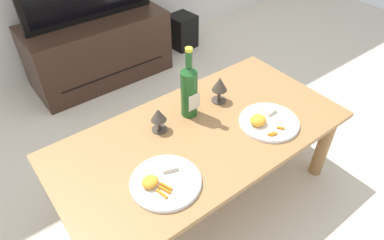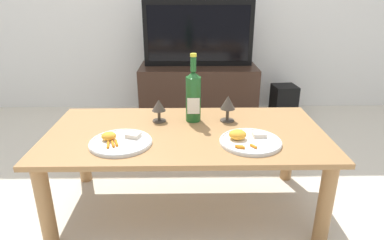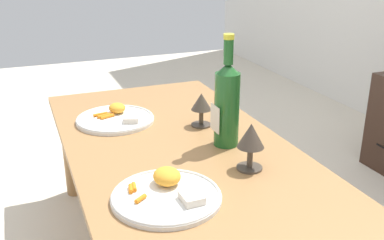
{
  "view_description": "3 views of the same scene",
  "coord_description": "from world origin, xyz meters",
  "px_view_note": "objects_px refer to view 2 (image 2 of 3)",
  "views": [
    {
      "loc": [
        -0.75,
        -0.9,
        1.54
      ],
      "look_at": [
        -0.03,
        0.03,
        0.52
      ],
      "focal_mm": 31.93,
      "sensor_mm": 36.0,
      "label": 1
    },
    {
      "loc": [
        0.01,
        -1.54,
        1.12
      ],
      "look_at": [
        0.03,
        0.01,
        0.51
      ],
      "focal_mm": 31.04,
      "sensor_mm": 36.0,
      "label": 2
    },
    {
      "loc": [
        1.27,
        -0.46,
        1.07
      ],
      "look_at": [
        -0.01,
        0.05,
        0.54
      ],
      "focal_mm": 42.38,
      "sensor_mm": 36.0,
      "label": 3
    }
  ],
  "objects_px": {
    "dining_table": "(186,144)",
    "floor_speaker": "(284,101)",
    "wine_bottle": "(193,95)",
    "tv_screen": "(198,34)",
    "dinner_plate_right": "(249,140)",
    "goblet_left": "(159,107)",
    "dinner_plate_left": "(120,142)",
    "goblet_right": "(228,104)",
    "tv_stand": "(198,92)"
  },
  "relations": [
    {
      "from": "dining_table",
      "to": "dinner_plate_left",
      "type": "xyz_separation_m",
      "value": [
        -0.3,
        -0.14,
        0.08
      ]
    },
    {
      "from": "tv_stand",
      "to": "dinner_plate_right",
      "type": "relative_size",
      "value": 3.6
    },
    {
      "from": "tv_screen",
      "to": "floor_speaker",
      "type": "bearing_deg",
      "value": 0.71
    },
    {
      "from": "dinner_plate_right",
      "to": "tv_stand",
      "type": "bearing_deg",
      "value": 96.81
    },
    {
      "from": "goblet_right",
      "to": "dinner_plate_right",
      "type": "height_order",
      "value": "goblet_right"
    },
    {
      "from": "tv_screen",
      "to": "dining_table",
      "type": "bearing_deg",
      "value": -94.5
    },
    {
      "from": "dining_table",
      "to": "goblet_left",
      "type": "distance_m",
      "value": 0.25
    },
    {
      "from": "wine_bottle",
      "to": "floor_speaker",
      "type": "bearing_deg",
      "value": 55.2
    },
    {
      "from": "floor_speaker",
      "to": "goblet_left",
      "type": "distance_m",
      "value": 1.7
    },
    {
      "from": "tv_screen",
      "to": "goblet_left",
      "type": "bearing_deg",
      "value": -101.4
    },
    {
      "from": "tv_stand",
      "to": "wine_bottle",
      "type": "bearing_deg",
      "value": -93.18
    },
    {
      "from": "floor_speaker",
      "to": "dinner_plate_right",
      "type": "xyz_separation_m",
      "value": [
        -0.62,
        -1.55,
        0.32
      ]
    },
    {
      "from": "floor_speaker",
      "to": "dinner_plate_left",
      "type": "distance_m",
      "value": 2.0
    },
    {
      "from": "dining_table",
      "to": "goblet_left",
      "type": "height_order",
      "value": "goblet_left"
    },
    {
      "from": "tv_stand",
      "to": "goblet_left",
      "type": "relative_size",
      "value": 8.4
    },
    {
      "from": "dining_table",
      "to": "goblet_right",
      "type": "xyz_separation_m",
      "value": [
        0.23,
        0.14,
        0.17
      ]
    },
    {
      "from": "dining_table",
      "to": "goblet_right",
      "type": "distance_m",
      "value": 0.31
    },
    {
      "from": "wine_bottle",
      "to": "dinner_plate_right",
      "type": "xyz_separation_m",
      "value": [
        0.25,
        -0.29,
        -0.13
      ]
    },
    {
      "from": "floor_speaker",
      "to": "dinner_plate_right",
      "type": "relative_size",
      "value": 1.03
    },
    {
      "from": "tv_screen",
      "to": "goblet_left",
      "type": "height_order",
      "value": "tv_screen"
    },
    {
      "from": "wine_bottle",
      "to": "dinner_plate_left",
      "type": "bearing_deg",
      "value": -139.86
    },
    {
      "from": "dining_table",
      "to": "goblet_right",
      "type": "height_order",
      "value": "goblet_right"
    },
    {
      "from": "tv_stand",
      "to": "dinner_plate_left",
      "type": "xyz_separation_m",
      "value": [
        -0.41,
        -1.54,
        0.22
      ]
    },
    {
      "from": "dining_table",
      "to": "floor_speaker",
      "type": "height_order",
      "value": "dining_table"
    },
    {
      "from": "dinner_plate_right",
      "to": "tv_screen",
      "type": "bearing_deg",
      "value": 96.82
    },
    {
      "from": "tv_stand",
      "to": "goblet_right",
      "type": "bearing_deg",
      "value": -84.78
    },
    {
      "from": "floor_speaker",
      "to": "wine_bottle",
      "type": "distance_m",
      "value": 1.6
    },
    {
      "from": "goblet_right",
      "to": "dining_table",
      "type": "bearing_deg",
      "value": -148.6
    },
    {
      "from": "dinner_plate_left",
      "to": "dinner_plate_right",
      "type": "relative_size",
      "value": 1.0
    },
    {
      "from": "tv_stand",
      "to": "tv_screen",
      "type": "bearing_deg",
      "value": -90.0
    },
    {
      "from": "tv_screen",
      "to": "goblet_left",
      "type": "relative_size",
      "value": 7.71
    },
    {
      "from": "wine_bottle",
      "to": "dinner_plate_left",
      "type": "height_order",
      "value": "wine_bottle"
    },
    {
      "from": "wine_bottle",
      "to": "goblet_right",
      "type": "xyz_separation_m",
      "value": [
        0.18,
        -0.01,
        -0.05
      ]
    },
    {
      "from": "tv_screen",
      "to": "dinner_plate_right",
      "type": "relative_size",
      "value": 3.3
    },
    {
      "from": "goblet_left",
      "to": "goblet_right",
      "type": "height_order",
      "value": "goblet_right"
    },
    {
      "from": "goblet_left",
      "to": "goblet_right",
      "type": "bearing_deg",
      "value": 0.0
    },
    {
      "from": "tv_screen",
      "to": "dinner_plate_right",
      "type": "height_order",
      "value": "tv_screen"
    },
    {
      "from": "goblet_left",
      "to": "wine_bottle",
      "type": "bearing_deg",
      "value": 3.46
    },
    {
      "from": "goblet_left",
      "to": "dinner_plate_right",
      "type": "height_order",
      "value": "goblet_left"
    },
    {
      "from": "tv_screen",
      "to": "goblet_right",
      "type": "xyz_separation_m",
      "value": [
        0.12,
        -1.26,
        -0.21
      ]
    },
    {
      "from": "dining_table",
      "to": "floor_speaker",
      "type": "distance_m",
      "value": 1.69
    },
    {
      "from": "floor_speaker",
      "to": "goblet_left",
      "type": "xyz_separation_m",
      "value": [
        -1.06,
        -1.27,
        0.39
      ]
    },
    {
      "from": "tv_stand",
      "to": "goblet_left",
      "type": "xyz_separation_m",
      "value": [
        -0.25,
        -1.26,
        0.29
      ]
    },
    {
      "from": "tv_screen",
      "to": "goblet_left",
      "type": "distance_m",
      "value": 1.3
    },
    {
      "from": "dining_table",
      "to": "goblet_right",
      "type": "bearing_deg",
      "value": 31.4
    },
    {
      "from": "dining_table",
      "to": "tv_screen",
      "type": "height_order",
      "value": "tv_screen"
    },
    {
      "from": "wine_bottle",
      "to": "dinner_plate_right",
      "type": "distance_m",
      "value": 0.41
    },
    {
      "from": "floor_speaker",
      "to": "dining_table",
      "type": "bearing_deg",
      "value": -128.59
    },
    {
      "from": "dining_table",
      "to": "dinner_plate_left",
      "type": "relative_size",
      "value": 4.82
    },
    {
      "from": "floor_speaker",
      "to": "goblet_left",
      "type": "bearing_deg",
      "value": -135.39
    }
  ]
}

